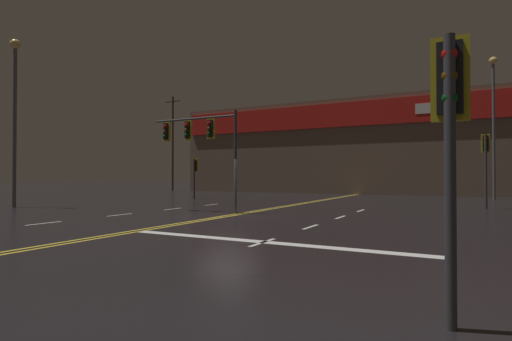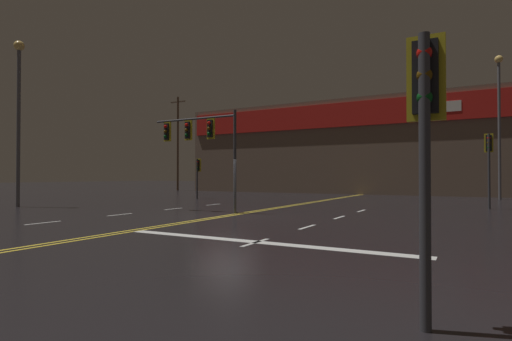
{
  "view_description": "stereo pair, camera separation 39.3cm",
  "coord_description": "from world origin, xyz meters",
  "px_view_note": "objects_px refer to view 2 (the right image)",
  "views": [
    {
      "loc": [
        9.16,
        -14.62,
        1.72
      ],
      "look_at": [
        0.0,
        2.68,
        2.0
      ],
      "focal_mm": 28.0,
      "sensor_mm": 36.0,
      "label": 1
    },
    {
      "loc": [
        9.51,
        -14.44,
        1.72
      ],
      "look_at": [
        0.0,
        2.68,
        2.0
      ],
      "focal_mm": 28.0,
      "sensor_mm": 36.0,
      "label": 2
    }
  ],
  "objects_px": {
    "traffic_signal_corner_northeast": "(489,153)",
    "traffic_signal_corner_southeast": "(425,112)",
    "streetlight_near_left": "(499,109)",
    "streetlight_median_approach": "(19,100)",
    "traffic_signal_median": "(198,135)",
    "traffic_signal_corner_northwest": "(198,169)"
  },
  "relations": [
    {
      "from": "traffic_signal_median",
      "to": "traffic_signal_corner_northwest",
      "type": "relative_size",
      "value": 1.57
    },
    {
      "from": "streetlight_near_left",
      "to": "streetlight_median_approach",
      "type": "bearing_deg",
      "value": -138.31
    },
    {
      "from": "streetlight_near_left",
      "to": "traffic_signal_corner_northwest",
      "type": "bearing_deg",
      "value": -153.57
    },
    {
      "from": "traffic_signal_corner_southeast",
      "to": "streetlight_median_approach",
      "type": "height_order",
      "value": "streetlight_median_approach"
    },
    {
      "from": "streetlight_median_approach",
      "to": "traffic_signal_corner_northeast",
      "type": "bearing_deg",
      "value": 25.84
    },
    {
      "from": "traffic_signal_median",
      "to": "streetlight_near_left",
      "type": "bearing_deg",
      "value": 54.6
    },
    {
      "from": "traffic_signal_corner_northeast",
      "to": "traffic_signal_corner_northwest",
      "type": "height_order",
      "value": "traffic_signal_corner_northeast"
    },
    {
      "from": "traffic_signal_corner_northwest",
      "to": "streetlight_median_approach",
      "type": "height_order",
      "value": "streetlight_median_approach"
    },
    {
      "from": "traffic_signal_corner_northeast",
      "to": "streetlight_near_left",
      "type": "distance_m",
      "value": 10.88
    },
    {
      "from": "traffic_signal_median",
      "to": "traffic_signal_corner_southeast",
      "type": "distance_m",
      "value": 15.64
    },
    {
      "from": "streetlight_near_left",
      "to": "traffic_signal_corner_southeast",
      "type": "bearing_deg",
      "value": -93.81
    },
    {
      "from": "traffic_signal_median",
      "to": "traffic_signal_corner_northeast",
      "type": "xyz_separation_m",
      "value": [
        12.44,
        8.61,
        -0.81
      ]
    },
    {
      "from": "traffic_signal_median",
      "to": "traffic_signal_corner_northwest",
      "type": "bearing_deg",
      "value": 127.28
    },
    {
      "from": "traffic_signal_corner_northeast",
      "to": "traffic_signal_corner_northwest",
      "type": "xyz_separation_m",
      "value": [
        -19.14,
        0.2,
        -0.68
      ]
    },
    {
      "from": "traffic_signal_median",
      "to": "streetlight_median_approach",
      "type": "height_order",
      "value": "streetlight_median_approach"
    },
    {
      "from": "traffic_signal_corner_southeast",
      "to": "streetlight_median_approach",
      "type": "relative_size",
      "value": 0.36
    },
    {
      "from": "traffic_signal_median",
      "to": "traffic_signal_corner_northeast",
      "type": "relative_size",
      "value": 1.21
    },
    {
      "from": "traffic_signal_corner_northwest",
      "to": "streetlight_median_approach",
      "type": "relative_size",
      "value": 0.33
    },
    {
      "from": "traffic_signal_corner_northeast",
      "to": "traffic_signal_corner_southeast",
      "type": "distance_m",
      "value": 19.3
    },
    {
      "from": "streetlight_near_left",
      "to": "streetlight_median_approach",
      "type": "relative_size",
      "value": 1.14
    },
    {
      "from": "traffic_signal_median",
      "to": "traffic_signal_corner_southeast",
      "type": "relative_size",
      "value": 1.43
    },
    {
      "from": "traffic_signal_median",
      "to": "traffic_signal_corner_southeast",
      "type": "height_order",
      "value": "traffic_signal_median"
    }
  ]
}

